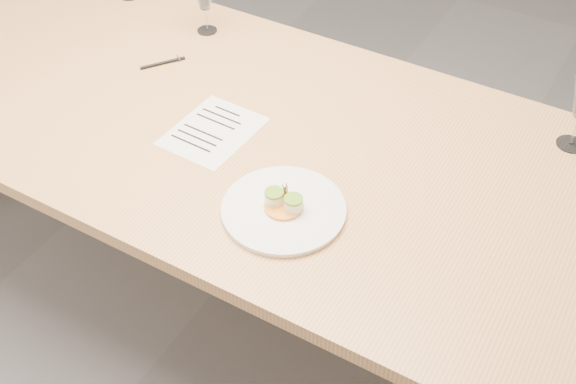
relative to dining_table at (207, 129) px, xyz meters
The scene contains 5 objects.
ground 0.68m from the dining_table, ahead, with size 7.00×7.00×0.00m, color slate.
dining_table is the anchor object (origin of this frame).
dinner_plate 0.46m from the dining_table, 30.93° to the right, with size 0.30×0.30×0.08m.
recipe_sheet 0.12m from the dining_table, 42.94° to the right, with size 0.21×0.26×0.00m.
ballpoint_pen 0.28m from the dining_table, 153.13° to the left, with size 0.09×0.12×0.01m.
Camera 1 is at (1.01, -1.27, 1.96)m, focal length 45.00 mm.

